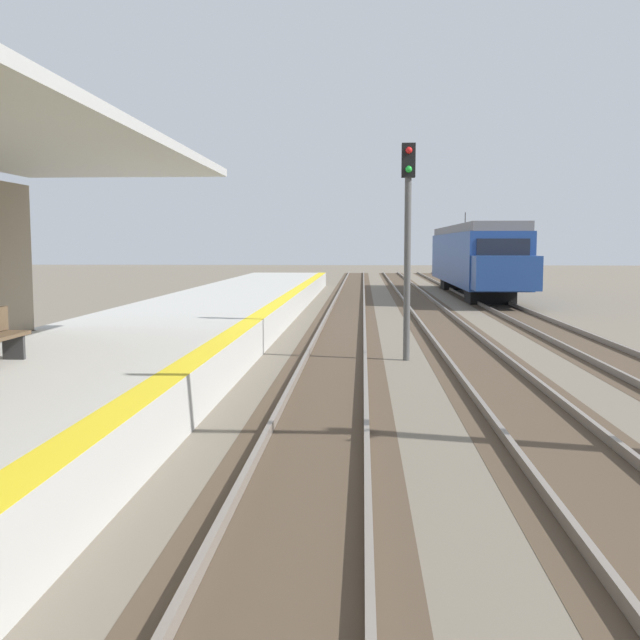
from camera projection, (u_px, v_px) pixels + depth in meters
station_platform at (58, 387)px, 12.53m from camera, size 5.00×80.00×0.91m
track_pair_nearest_platform at (332, 373)px, 16.30m from camera, size 2.34×120.00×0.16m
track_pair_middle at (491, 374)px, 16.11m from camera, size 2.34×120.00×0.16m
approaching_train at (474, 256)px, 41.77m from camera, size 2.93×19.60×4.76m
rail_signal_post at (408, 228)px, 18.08m from camera, size 0.32×0.34×5.20m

